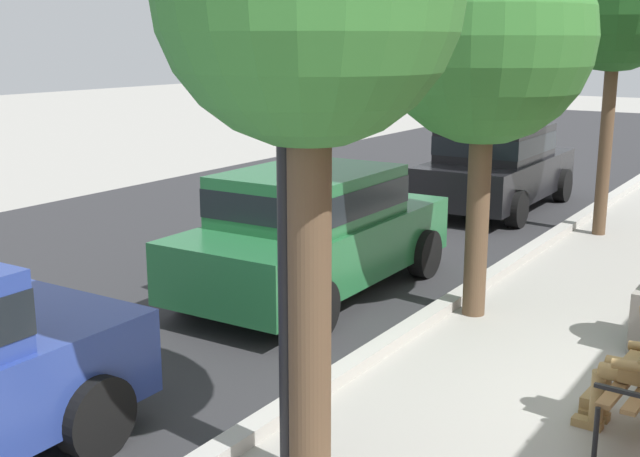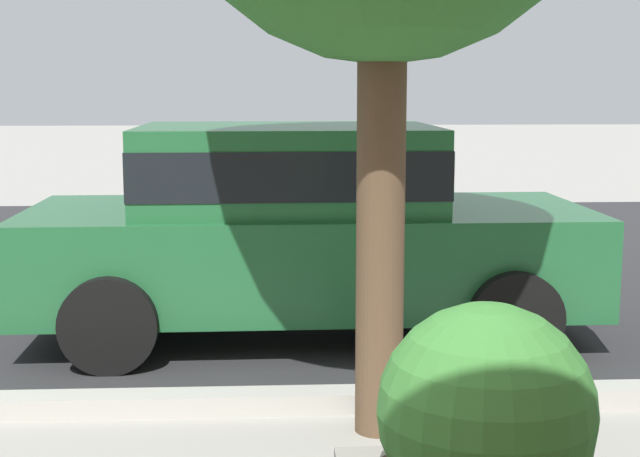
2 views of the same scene
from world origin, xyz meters
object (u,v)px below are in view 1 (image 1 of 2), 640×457
Objects in this scene: street_tree_down_street at (486,38)px; parked_car_green at (314,228)px; parked_car_black at (496,164)px; lamp_post at (285,121)px; street_tree_near_bench at (309,1)px.

street_tree_down_street is 3.00m from parked_car_green.
parked_car_black is 10.20m from lamp_post.
parked_car_green is at bearing 100.42° from street_tree_down_street.
lamp_post is at bearing -176.56° from street_tree_down_street.
street_tree_near_bench is 10.44m from parked_car_black.
street_tree_near_bench is at bearing -166.20° from parked_car_black.
street_tree_near_bench is 0.78m from lamp_post.
street_tree_down_street is at bearing -161.23° from parked_car_black.
lamp_post is at bearing -149.09° from parked_car_green.
street_tree_down_street reaches higher than parked_car_green.
street_tree_near_bench is at bearing -100.36° from lamp_post.
lamp_post is at bearing -167.34° from parked_car_black.
parked_car_green is 4.62m from lamp_post.
lamp_post reaches higher than parked_car_green.
street_tree_near_bench is 1.05× the size of parked_car_black.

